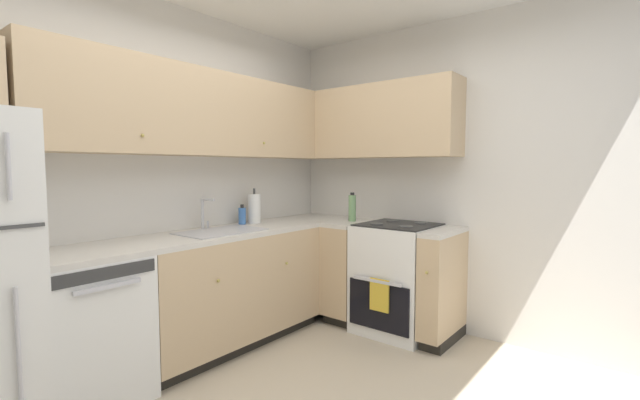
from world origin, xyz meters
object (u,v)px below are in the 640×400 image
object	(u,v)px
dishwasher	(86,330)
oil_bottle	(352,208)
paper_towel_roll	(254,208)
soap_bottle	(242,216)
oven_range	(398,277)

from	to	relation	value
dishwasher	oil_bottle	size ratio (longest dim) A/B	3.35
oil_bottle	dishwasher	bearing A→B (deg)	168.25
dishwasher	paper_towel_roll	distance (m)	1.63
dishwasher	soap_bottle	size ratio (longest dim) A/B	5.14
oil_bottle	soap_bottle	bearing A→B (deg)	140.80
paper_towel_roll	oil_bottle	world-z (taller)	paper_towel_roll
dishwasher	soap_bottle	bearing A→B (deg)	7.45
paper_towel_roll	dishwasher	bearing A→B (deg)	-173.91
dishwasher	soap_bottle	world-z (taller)	soap_bottle
dishwasher	oven_range	distance (m)	2.35
dishwasher	paper_towel_roll	size ratio (longest dim) A/B	2.78
paper_towel_roll	soap_bottle	bearing A→B (deg)	170.84
dishwasher	paper_towel_roll	xyz separation A→B (m)	(1.50, 0.16, 0.60)
oven_range	oil_bottle	distance (m)	0.74
soap_bottle	paper_towel_roll	xyz separation A→B (m)	(0.12, -0.02, 0.05)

